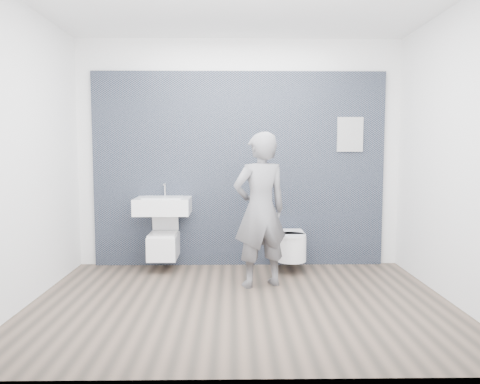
{
  "coord_description": "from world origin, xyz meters",
  "views": [
    {
      "loc": [
        -0.08,
        -4.34,
        1.46
      ],
      "look_at": [
        0.0,
        0.6,
        1.0
      ],
      "focal_mm": 35.0,
      "sensor_mm": 36.0,
      "label": 1
    }
  ],
  "objects_px": {
    "washbasin": "(163,205)",
    "visitor": "(260,210)",
    "toilet_square": "(164,244)",
    "toilet_rounded": "(290,246)"
  },
  "relations": [
    {
      "from": "toilet_square",
      "to": "toilet_rounded",
      "type": "xyz_separation_m",
      "value": [
        1.52,
        -0.06,
        -0.01
      ]
    },
    {
      "from": "washbasin",
      "to": "toilet_rounded",
      "type": "relative_size",
      "value": 1.1
    },
    {
      "from": "washbasin",
      "to": "toilet_rounded",
      "type": "height_order",
      "value": "washbasin"
    },
    {
      "from": "toilet_square",
      "to": "toilet_rounded",
      "type": "distance_m",
      "value": 1.52
    },
    {
      "from": "washbasin",
      "to": "visitor",
      "type": "bearing_deg",
      "value": -30.61
    },
    {
      "from": "toilet_square",
      "to": "visitor",
      "type": "height_order",
      "value": "visitor"
    },
    {
      "from": "visitor",
      "to": "toilet_square",
      "type": "bearing_deg",
      "value": -50.98
    },
    {
      "from": "washbasin",
      "to": "visitor",
      "type": "distance_m",
      "value": 1.3
    },
    {
      "from": "toilet_square",
      "to": "visitor",
      "type": "distance_m",
      "value": 1.4
    },
    {
      "from": "toilet_rounded",
      "to": "washbasin",
      "type": "bearing_deg",
      "value": 177.95
    }
  ]
}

